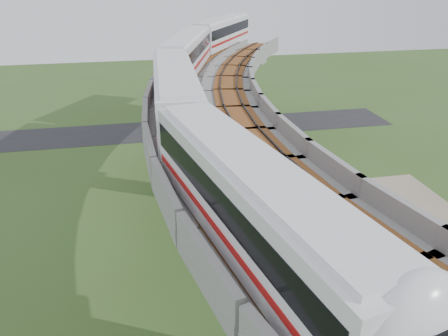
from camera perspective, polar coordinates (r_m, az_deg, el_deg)
The scene contains 12 objects.
ground at distance 33.20m, azimuth -1.12°, elevation -12.40°, with size 160.00×160.00×0.00m, color #395220.
dirt_lot at distance 36.41m, azimuth 22.15°, elevation -10.72°, with size 18.00×26.00×0.04m, color #80715D.
asphalt_road at distance 59.70m, azimuth -6.32°, elevation 5.02°, with size 60.00×8.00×0.03m, color #232326.
viaduct at distance 29.51m, azimuth 6.11°, elevation 2.73°, with size 19.58×73.98×11.40m.
metro_train at distance 36.71m, azimuth -2.26°, elevation 12.58°, with size 15.79×60.54×3.64m.
fence at distance 35.46m, azimuth 14.78°, elevation -9.15°, with size 3.87×38.73×1.50m.
tree_0 at distance 55.92m, azimuth 6.75°, elevation 5.25°, with size 1.96×1.96×2.36m.
tree_1 at distance 45.08m, azimuth 5.39°, elevation 1.76°, with size 2.74×2.74×3.67m.
tree_2 at distance 36.87m, azimuth 6.93°, elevation -4.29°, with size 3.04×3.04×3.55m.
tree_3 at distance 28.93m, azimuth 14.41°, elevation -14.73°, with size 1.84×1.84×2.82m.
car_red at distance 38.86m, azimuth 24.84°, elevation -7.80°, with size 1.24×3.55×1.17m, color maroon.
car_dark at distance 39.67m, azimuth 20.04°, elevation -6.17°, with size 1.73×4.25×1.23m, color black.
Camera 1 is at (-4.59, -26.05, 20.07)m, focal length 35.00 mm.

